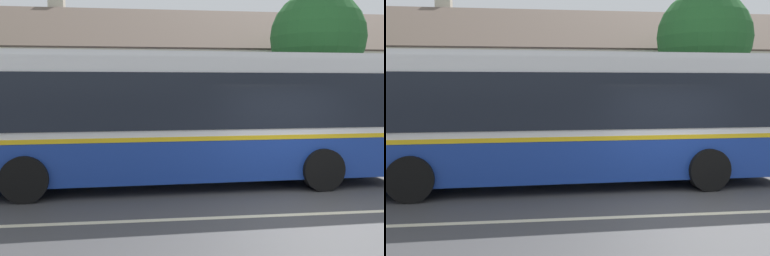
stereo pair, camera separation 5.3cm
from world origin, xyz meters
The scene contains 7 objects.
ground_plane centered at (0.00, 0.00, 0.00)m, with size 300.00×300.00×0.00m, color #424244.
sidewalk_far centered at (0.00, 6.00, 0.07)m, with size 60.00×3.00×0.15m, color #9E9E99.
lane_divider_stripe centered at (0.00, 0.00, 0.00)m, with size 60.00×0.16×0.01m, color beige.
community_building centered at (0.36, 12.71, 2.05)m, with size 27.55×8.50×7.03m.
transit_bus centered at (-2.61, 2.90, 1.73)m, with size 11.59×3.01×3.22m.
street_tree_primary centered at (3.13, 7.06, 4.01)m, with size 3.35×3.30×5.81m.
bus_stop_sign centered at (3.09, 4.99, 1.64)m, with size 0.36×0.07×2.40m.
Camera 2 is at (-3.32, -7.66, 2.46)m, focal length 40.00 mm.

